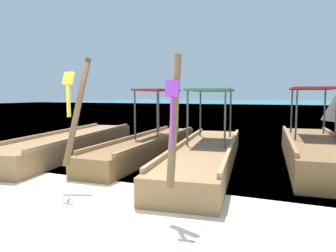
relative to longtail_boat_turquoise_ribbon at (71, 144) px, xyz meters
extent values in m
plane|color=beige|center=(3.41, -3.74, -0.30)|extent=(120.00, 120.00, 0.00)
plane|color=teal|center=(3.41, 57.75, -0.30)|extent=(120.00, 120.00, 0.00)
cube|color=olive|center=(0.00, 0.02, -0.02)|extent=(2.39, 6.79, 0.57)
cube|color=#AF7F52|center=(-0.65, -0.08, 0.32)|extent=(1.01, 6.07, 0.10)
cube|color=#AF7F52|center=(0.65, 0.12, 0.32)|extent=(1.01, 6.07, 0.10)
cube|color=brown|center=(2.39, 0.64, -0.05)|extent=(1.29, 6.45, 0.50)
cube|color=#996C3F|center=(1.90, 0.63, 0.25)|extent=(0.30, 5.90, 0.10)
cube|color=#996C3F|center=(2.88, 0.66, 0.25)|extent=(0.30, 5.90, 0.10)
cylinder|color=brown|center=(2.52, -2.82, 1.24)|extent=(0.15, 0.94, 2.12)
cube|color=yellow|center=(2.53, -3.06, 1.85)|extent=(0.21, 0.15, 0.25)
cube|color=yellow|center=(2.53, -3.08, 1.42)|extent=(0.03, 0.08, 0.61)
cylinder|color=#4C4C51|center=(2.03, 0.47, 0.93)|extent=(0.05, 0.05, 1.47)
cylinder|color=#4C4C51|center=(2.77, 0.50, 0.93)|extent=(0.05, 0.05, 1.47)
cylinder|color=#4C4C51|center=(1.96, 2.39, 0.93)|extent=(0.05, 0.05, 1.47)
cylinder|color=#4C4C51|center=(2.70, 2.42, 0.93)|extent=(0.05, 0.05, 1.47)
cube|color=#AD2323|center=(2.36, 1.45, 1.69)|extent=(0.98, 2.16, 0.06)
cube|color=olive|center=(4.40, 0.00, -0.05)|extent=(2.23, 7.06, 0.51)
cube|color=#AF7F52|center=(3.76, -0.08, 0.26)|extent=(0.88, 6.35, 0.10)
cube|color=#AF7F52|center=(5.04, 0.08, 0.26)|extent=(0.88, 6.35, 0.10)
cylinder|color=brown|center=(4.85, -3.53, 1.18)|extent=(0.19, 0.60, 1.97)
cube|color=purple|center=(4.86, -3.63, 1.62)|extent=(0.21, 0.14, 0.25)
cube|color=purple|center=(4.86, -3.65, 1.14)|extent=(0.04, 0.08, 0.72)
cylinder|color=#4C4C51|center=(3.95, -0.23, 0.93)|extent=(0.06, 0.06, 1.44)
cylinder|color=#4C4C51|center=(4.90, -0.11, 0.93)|extent=(0.06, 0.06, 1.44)
cylinder|color=#4C4C51|center=(3.69, 1.84, 0.93)|extent=(0.06, 0.06, 1.44)
cylinder|color=#4C4C51|center=(4.64, 1.96, 0.93)|extent=(0.06, 0.06, 1.44)
cube|color=#2D844C|center=(4.29, 0.86, 1.67)|extent=(1.44, 2.41, 0.06)
cube|color=brown|center=(7.01, 1.18, 0.02)|extent=(1.78, 5.97, 0.65)
cube|color=#996C3F|center=(6.38, 1.13, 0.40)|extent=(0.48, 5.41, 0.10)
cylinder|color=#4C4C51|center=(6.55, 1.00, 1.02)|extent=(0.05, 0.05, 1.35)
cylinder|color=#4C4C51|center=(7.49, 1.07, 1.02)|extent=(0.05, 0.05, 1.35)
cylinder|color=#4C4C51|center=(6.42, 2.76, 1.02)|extent=(0.05, 0.05, 1.35)
cylinder|color=#4C4C51|center=(7.36, 2.83, 1.02)|extent=(0.05, 0.05, 1.35)
cube|color=#AD2323|center=(6.96, 1.91, 1.72)|extent=(1.29, 2.04, 0.06)
camera|label=1|loc=(6.49, -7.79, 1.53)|focal=33.00mm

